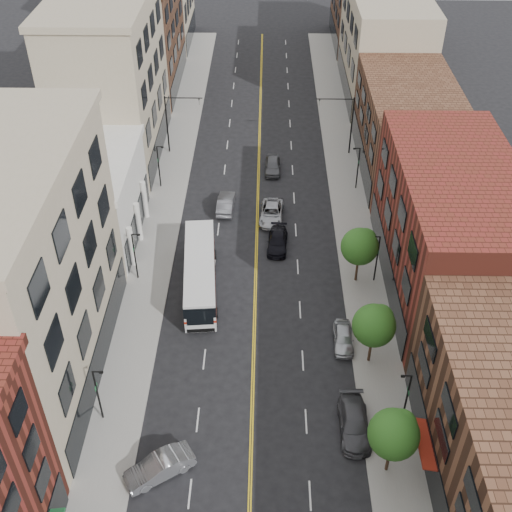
# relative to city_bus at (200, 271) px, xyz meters

# --- Properties ---
(sidewalk_left) EXTENTS (4.00, 110.00, 0.15)m
(sidewalk_left) POSITION_rel_city_bus_xyz_m (-4.99, 12.07, -1.77)
(sidewalk_left) COLOR gray
(sidewalk_left) RESTS_ON ground
(sidewalk_right) EXTENTS (4.00, 110.00, 0.15)m
(sidewalk_right) POSITION_rel_city_bus_xyz_m (15.01, 12.07, -1.77)
(sidewalk_right) COLOR gray
(sidewalk_right) RESTS_ON ground
(bldg_l_tanoffice) EXTENTS (10.00, 22.00, 18.00)m
(bldg_l_tanoffice) POSITION_rel_city_bus_xyz_m (-11.99, -9.93, 7.16)
(bldg_l_tanoffice) COLOR tan
(bldg_l_tanoffice) RESTS_ON ground
(bldg_l_white) EXTENTS (10.00, 14.00, 8.00)m
(bldg_l_white) POSITION_rel_city_bus_xyz_m (-11.99, 8.07, 2.16)
(bldg_l_white) COLOR silver
(bldg_l_white) RESTS_ON ground
(bldg_l_far_a) EXTENTS (10.00, 20.00, 18.00)m
(bldg_l_far_a) POSITION_rel_city_bus_xyz_m (-11.99, 25.07, 7.16)
(bldg_l_far_a) COLOR tan
(bldg_l_far_a) RESTS_ON ground
(bldg_l_far_b) EXTENTS (10.00, 20.00, 15.00)m
(bldg_l_far_b) POSITION_rel_city_bus_xyz_m (-11.99, 45.07, 5.66)
(bldg_l_far_b) COLOR #543221
(bldg_l_far_b) RESTS_ON ground
(bldg_r_mid) EXTENTS (10.00, 22.00, 12.00)m
(bldg_r_mid) POSITION_rel_city_bus_xyz_m (22.01, 1.07, 4.16)
(bldg_r_mid) COLOR maroon
(bldg_r_mid) RESTS_ON ground
(bldg_r_far_a) EXTENTS (10.00, 20.00, 10.00)m
(bldg_r_far_a) POSITION_rel_city_bus_xyz_m (22.01, 22.07, 3.16)
(bldg_r_far_a) COLOR #543221
(bldg_r_far_a) RESTS_ON ground
(bldg_r_far_b) EXTENTS (10.00, 22.00, 14.00)m
(bldg_r_far_b) POSITION_rel_city_bus_xyz_m (22.01, 43.07, 5.16)
(bldg_r_far_b) COLOR tan
(bldg_r_far_b) RESTS_ON ground
(bldg_r_far_c) EXTENTS (10.00, 18.00, 11.00)m
(bldg_r_far_c) POSITION_rel_city_bus_xyz_m (22.01, 63.07, 3.66)
(bldg_r_far_c) COLOR #543221
(bldg_r_far_c) RESTS_ON ground
(tree_r_1) EXTENTS (3.40, 3.40, 5.59)m
(tree_r_1) POSITION_rel_city_bus_xyz_m (14.40, -18.86, 2.29)
(tree_r_1) COLOR black
(tree_r_1) RESTS_ON sidewalk_right
(tree_r_2) EXTENTS (3.40, 3.40, 5.59)m
(tree_r_2) POSITION_rel_city_bus_xyz_m (14.40, -8.86, 2.29)
(tree_r_2) COLOR black
(tree_r_2) RESTS_ON sidewalk_right
(tree_r_3) EXTENTS (3.40, 3.40, 5.59)m
(tree_r_3) POSITION_rel_city_bus_xyz_m (14.40, 1.14, 2.29)
(tree_r_3) COLOR black
(tree_r_3) RESTS_ON sidewalk_right
(lamp_l_1) EXTENTS (0.81, 0.55, 5.05)m
(lamp_l_1) POSITION_rel_city_bus_xyz_m (-5.94, -14.93, 1.13)
(lamp_l_1) COLOR black
(lamp_l_1) RESTS_ON sidewalk_left
(lamp_l_2) EXTENTS (0.81, 0.55, 5.05)m
(lamp_l_2) POSITION_rel_city_bus_xyz_m (-5.94, 1.07, 1.13)
(lamp_l_2) COLOR black
(lamp_l_2) RESTS_ON sidewalk_left
(lamp_l_3) EXTENTS (0.81, 0.55, 5.05)m
(lamp_l_3) POSITION_rel_city_bus_xyz_m (-5.94, 17.07, 1.13)
(lamp_l_3) COLOR black
(lamp_l_3) RESTS_ON sidewalk_left
(lamp_r_1) EXTENTS (0.81, 0.55, 5.05)m
(lamp_r_1) POSITION_rel_city_bus_xyz_m (15.97, -14.93, 1.13)
(lamp_r_1) COLOR black
(lamp_r_1) RESTS_ON sidewalk_right
(lamp_r_2) EXTENTS (0.81, 0.55, 5.05)m
(lamp_r_2) POSITION_rel_city_bus_xyz_m (15.97, 1.07, 1.13)
(lamp_r_2) COLOR black
(lamp_r_2) RESTS_ON sidewalk_right
(lamp_r_3) EXTENTS (0.81, 0.55, 5.05)m
(lamp_r_3) POSITION_rel_city_bus_xyz_m (15.97, 17.07, 1.13)
(lamp_r_3) COLOR black
(lamp_r_3) RESTS_ON sidewalk_right
(signal_mast_left) EXTENTS (4.49, 0.18, 7.20)m
(signal_mast_left) POSITION_rel_city_bus_xyz_m (-5.25, 25.07, 2.80)
(signal_mast_left) COLOR black
(signal_mast_left) RESTS_ON sidewalk_left
(signal_mast_right) EXTENTS (4.49, 0.18, 7.20)m
(signal_mast_right) POSITION_rel_city_bus_xyz_m (15.28, 25.07, 2.80)
(signal_mast_right) COLOR black
(signal_mast_right) RESTS_ON sidewalk_right
(city_bus) EXTENTS (3.75, 12.49, 3.17)m
(city_bus) POSITION_rel_city_bus_xyz_m (0.00, 0.00, 0.00)
(city_bus) COLOR silver
(city_bus) RESTS_ON ground
(car_angle_b) EXTENTS (4.97, 4.00, 1.59)m
(car_angle_b) POSITION_rel_city_bus_xyz_m (-1.13, -19.46, -1.05)
(car_angle_b) COLOR #A8AAAF
(car_angle_b) RESTS_ON ground
(car_parked_mid) EXTENTS (2.16, 5.25, 1.52)m
(car_parked_mid) POSITION_rel_city_bus_xyz_m (12.41, -15.64, -1.08)
(car_parked_mid) COLOR #414145
(car_parked_mid) RESTS_ON ground
(car_parked_far) EXTENTS (1.75, 4.07, 1.37)m
(car_parked_far) POSITION_rel_city_bus_xyz_m (12.41, -7.00, -1.16)
(car_parked_far) COLOR #B7BABF
(car_parked_far) RESTS_ON ground
(car_lane_behind) EXTENTS (1.88, 4.85, 1.57)m
(car_lane_behind) POSITION_rel_city_bus_xyz_m (1.61, 12.72, -1.05)
(car_lane_behind) COLOR #4A4A4F
(car_lane_behind) RESTS_ON ground
(car_lane_a) EXTENTS (2.23, 4.84, 1.37)m
(car_lane_a) POSITION_rel_city_bus_xyz_m (7.09, 6.20, -1.16)
(car_lane_a) COLOR black
(car_lane_a) RESTS_ON ground
(car_lane_b) EXTENTS (2.80, 5.40, 1.45)m
(car_lane_b) POSITION_rel_city_bus_xyz_m (6.51, 11.07, -1.11)
(car_lane_b) COLOR #A6A8AE
(car_lane_b) RESTS_ON ground
(car_lane_c) EXTENTS (1.84, 4.47, 1.52)m
(car_lane_c) POSITION_rel_city_bus_xyz_m (6.66, 20.81, -1.08)
(car_lane_c) COLOR #525257
(car_lane_c) RESTS_ON ground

